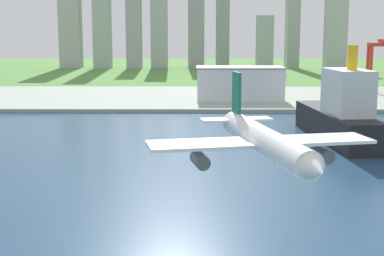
{
  "coord_description": "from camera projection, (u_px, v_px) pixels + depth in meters",
  "views": [
    {
      "loc": [
        -2.78,
        78.08,
        50.13
      ],
      "look_at": [
        -4.21,
        256.79,
        19.22
      ],
      "focal_mm": 53.39,
      "sensor_mm": 36.0,
      "label": 1
    }
  ],
  "objects": [
    {
      "name": "ground_plane",
      "position": [
        203.0,
        157.0,
        227.19
      ],
      "size": [
        2400.0,
        2400.0,
        0.0
      ],
      "primitive_type": "plane",
      "color": "#508B3C"
    },
    {
      "name": "water_bay",
      "position": [
        206.0,
        202.0,
        168.06
      ],
      "size": [
        840.0,
        360.0,
        0.15
      ],
      "primitive_type": "cube",
      "color": "navy",
      "rests_on": "ground"
    },
    {
      "name": "industrial_pier",
      "position": [
        200.0,
        98.0,
        414.19
      ],
      "size": [
        840.0,
        140.0,
        2.5
      ],
      "primitive_type": "cube",
      "color": "#95A695",
      "rests_on": "ground"
    },
    {
      "name": "airplane_landing",
      "position": [
        265.0,
        142.0,
        86.11
      ],
      "size": [
        35.95,
        39.5,
        13.13
      ],
      "color": "white"
    },
    {
      "name": "cargo_ship",
      "position": [
        341.0,
        115.0,
        257.59
      ],
      "size": [
        25.23,
        80.3,
        43.57
      ],
      "color": "black",
      "rests_on": "water_bay"
    },
    {
      "name": "port_crane_red",
      "position": [
        383.0,
        55.0,
        442.94
      ],
      "size": [
        21.49,
        35.45,
        40.25
      ],
      "color": "#B72D23",
      "rests_on": "industrial_pier"
    },
    {
      "name": "warehouse_main",
      "position": [
        240.0,
        83.0,
        392.11
      ],
      "size": [
        59.63,
        29.63,
        22.54
      ],
      "color": "silver",
      "rests_on": "industrial_pier"
    },
    {
      "name": "distant_skyline",
      "position": [
        180.0,
        16.0,
        738.61
      ],
      "size": [
        367.68,
        64.35,
        158.28
      ],
      "color": "#ADAAB2",
      "rests_on": "ground"
    }
  ]
}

